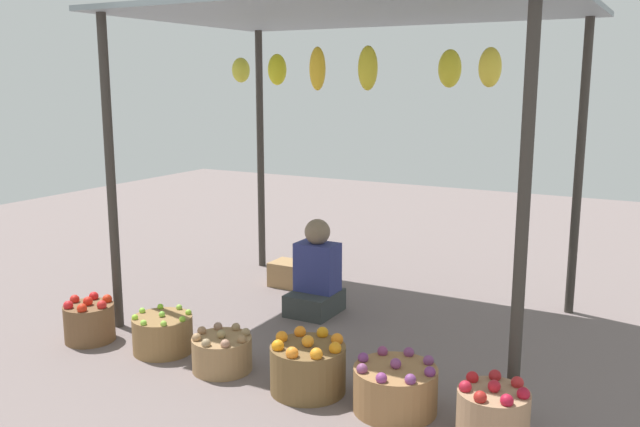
{
  "coord_description": "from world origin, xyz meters",
  "views": [
    {
      "loc": [
        2.26,
        -4.65,
        1.87
      ],
      "look_at": [
        0.0,
        -0.51,
        0.95
      ],
      "focal_mm": 38.0,
      "sensor_mm": 36.0,
      "label": 1
    }
  ],
  "objects_px": {
    "wooden_crate_near_vendor": "(291,274)",
    "vendor_person": "(316,277)",
    "basket_potatoes": "(222,353)",
    "basket_oranges": "(308,367)",
    "basket_red_tomatoes": "(89,321)",
    "basket_limes": "(163,334)",
    "basket_purple_onions": "(395,388)",
    "basket_red_apples": "(493,414)"
  },
  "relations": [
    {
      "from": "basket_limes",
      "to": "basket_purple_onions",
      "type": "relative_size",
      "value": 0.86
    },
    {
      "from": "basket_red_tomatoes",
      "to": "wooden_crate_near_vendor",
      "type": "relative_size",
      "value": 0.99
    },
    {
      "from": "basket_limes",
      "to": "vendor_person",
      "type": "bearing_deg",
      "value": 66.14
    },
    {
      "from": "wooden_crate_near_vendor",
      "to": "vendor_person",
      "type": "bearing_deg",
      "value": -43.44
    },
    {
      "from": "vendor_person",
      "to": "basket_red_tomatoes",
      "type": "distance_m",
      "value": 1.78
    },
    {
      "from": "basket_red_tomatoes",
      "to": "basket_oranges",
      "type": "height_order",
      "value": "basket_oranges"
    },
    {
      "from": "basket_limes",
      "to": "basket_red_apples",
      "type": "relative_size",
      "value": 1.1
    },
    {
      "from": "basket_red_tomatoes",
      "to": "basket_red_apples",
      "type": "xyz_separation_m",
      "value": [
        2.96,
        0.01,
        0.0
      ]
    },
    {
      "from": "basket_limes",
      "to": "basket_purple_onions",
      "type": "xyz_separation_m",
      "value": [
        1.77,
        -0.03,
        0.01
      ]
    },
    {
      "from": "basket_limes",
      "to": "basket_potatoes",
      "type": "xyz_separation_m",
      "value": [
        0.55,
        -0.05,
        -0.01
      ]
    },
    {
      "from": "vendor_person",
      "to": "basket_potatoes",
      "type": "relative_size",
      "value": 1.98
    },
    {
      "from": "basket_limes",
      "to": "basket_red_apples",
      "type": "xyz_separation_m",
      "value": [
        2.35,
        -0.09,
        0.02
      ]
    },
    {
      "from": "basket_red_tomatoes",
      "to": "wooden_crate_near_vendor",
      "type": "bearing_deg",
      "value": 72.16
    },
    {
      "from": "basket_red_apples",
      "to": "basket_oranges",
      "type": "bearing_deg",
      "value": 178.2
    },
    {
      "from": "basket_oranges",
      "to": "basket_purple_onions",
      "type": "distance_m",
      "value": 0.57
    },
    {
      "from": "wooden_crate_near_vendor",
      "to": "basket_purple_onions",
      "type": "bearing_deg",
      "value": -45.29
    },
    {
      "from": "basket_potatoes",
      "to": "wooden_crate_near_vendor",
      "type": "relative_size",
      "value": 1.09
    },
    {
      "from": "basket_red_tomatoes",
      "to": "basket_purple_onions",
      "type": "xyz_separation_m",
      "value": [
        2.38,
        0.07,
        -0.01
      ]
    },
    {
      "from": "basket_limes",
      "to": "basket_potatoes",
      "type": "relative_size",
      "value": 1.06
    },
    {
      "from": "basket_red_tomatoes",
      "to": "basket_oranges",
      "type": "distance_m",
      "value": 1.82
    },
    {
      "from": "basket_red_tomatoes",
      "to": "basket_limes",
      "type": "distance_m",
      "value": 0.62
    },
    {
      "from": "basket_limes",
      "to": "basket_oranges",
      "type": "distance_m",
      "value": 1.21
    },
    {
      "from": "basket_red_tomatoes",
      "to": "basket_limes",
      "type": "height_order",
      "value": "basket_red_tomatoes"
    },
    {
      "from": "basket_potatoes",
      "to": "basket_oranges",
      "type": "height_order",
      "value": "basket_oranges"
    },
    {
      "from": "basket_red_tomatoes",
      "to": "basket_potatoes",
      "type": "xyz_separation_m",
      "value": [
        1.16,
        0.05,
        -0.03
      ]
    },
    {
      "from": "vendor_person",
      "to": "basket_oranges",
      "type": "distance_m",
      "value": 1.46
    },
    {
      "from": "vendor_person",
      "to": "wooden_crate_near_vendor",
      "type": "height_order",
      "value": "vendor_person"
    },
    {
      "from": "basket_purple_onions",
      "to": "wooden_crate_near_vendor",
      "type": "distance_m",
      "value": 2.53
    },
    {
      "from": "basket_oranges",
      "to": "wooden_crate_near_vendor",
      "type": "height_order",
      "value": "basket_oranges"
    },
    {
      "from": "basket_red_tomatoes",
      "to": "wooden_crate_near_vendor",
      "type": "height_order",
      "value": "basket_red_tomatoes"
    },
    {
      "from": "basket_red_apples",
      "to": "basket_potatoes",
      "type": "bearing_deg",
      "value": 178.84
    },
    {
      "from": "basket_red_tomatoes",
      "to": "basket_potatoes",
      "type": "bearing_deg",
      "value": 2.33
    },
    {
      "from": "basket_red_tomatoes",
      "to": "basket_limes",
      "type": "bearing_deg",
      "value": 9.34
    },
    {
      "from": "basket_purple_onions",
      "to": "basket_red_apples",
      "type": "relative_size",
      "value": 1.27
    },
    {
      "from": "vendor_person",
      "to": "basket_red_tomatoes",
      "type": "height_order",
      "value": "vendor_person"
    },
    {
      "from": "basket_potatoes",
      "to": "basket_oranges",
      "type": "xyz_separation_m",
      "value": [
        0.65,
        -0.0,
        0.04
      ]
    },
    {
      "from": "wooden_crate_near_vendor",
      "to": "basket_red_tomatoes",
      "type": "bearing_deg",
      "value": -107.84
    },
    {
      "from": "basket_oranges",
      "to": "basket_purple_onions",
      "type": "bearing_deg",
      "value": 2.48
    },
    {
      "from": "basket_potatoes",
      "to": "basket_purple_onions",
      "type": "bearing_deg",
      "value": 1.13
    },
    {
      "from": "vendor_person",
      "to": "basket_red_apples",
      "type": "xyz_separation_m",
      "value": [
        1.8,
        -1.33,
        -0.15
      ]
    },
    {
      "from": "vendor_person",
      "to": "basket_potatoes",
      "type": "bearing_deg",
      "value": -89.78
    },
    {
      "from": "basket_oranges",
      "to": "basket_red_tomatoes",
      "type": "bearing_deg",
      "value": -178.52
    }
  ]
}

